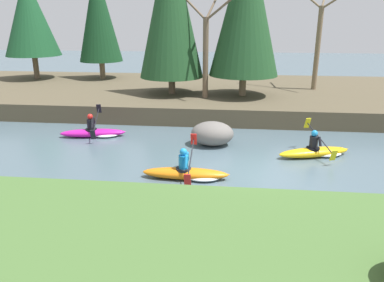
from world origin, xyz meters
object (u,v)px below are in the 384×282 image
(kayaker_lead, at_px, (317,151))
(kayaker_middle, at_px, (189,173))
(kayaker_trailing, at_px, (95,132))
(boulder_midstream, at_px, (212,133))

(kayaker_lead, xyz_separation_m, kayaker_middle, (-4.40, -2.47, 0.00))
(kayaker_middle, xyz_separation_m, kayaker_trailing, (-4.44, 3.90, 0.00))
(kayaker_lead, bearing_deg, kayaker_middle, -169.03)
(kayaker_middle, bearing_deg, boulder_midstream, 80.37)
(kayaker_lead, relative_size, kayaker_trailing, 0.99)
(kayaker_middle, relative_size, kayaker_trailing, 0.99)
(kayaker_middle, bearing_deg, kayaker_trailing, 138.28)
(kayaker_middle, distance_m, kayaker_trailing, 5.91)
(boulder_midstream, bearing_deg, kayaker_middle, -99.17)
(kayaker_trailing, relative_size, boulder_midstream, 1.67)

